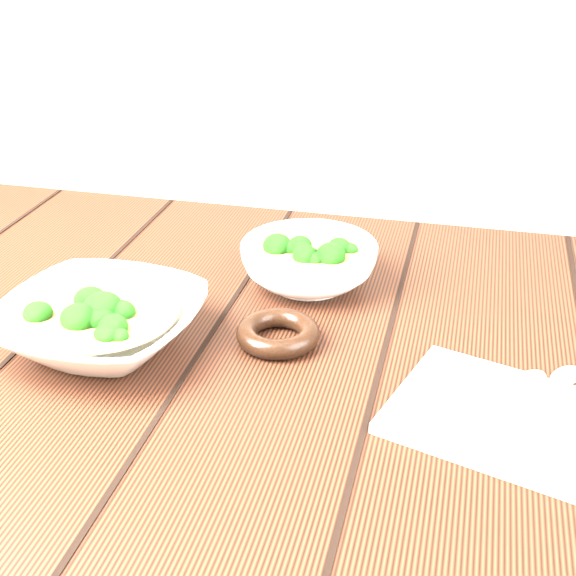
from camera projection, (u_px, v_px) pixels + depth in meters
The scene contains 7 objects.
table at pixel (230, 423), 0.98m from camera, with size 1.20×0.80×0.75m.
soup_bowl_front at pixel (100, 322), 0.89m from camera, with size 0.24×0.24×0.06m.
soup_bowl_back at pixel (309, 263), 1.03m from camera, with size 0.23×0.23×0.06m.
trivet at pixel (278, 333), 0.91m from camera, with size 0.10×0.10×0.02m, color black.
napkin at pixel (499, 416), 0.78m from camera, with size 0.20×0.16×0.01m, color beige.
spoon_left at pixel (511, 392), 0.80m from camera, with size 0.11×0.15×0.01m.
spoon_right at pixel (550, 388), 0.81m from camera, with size 0.10×0.15×0.01m.
Camera 1 is at (0.26, -0.75, 1.23)m, focal length 50.00 mm.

